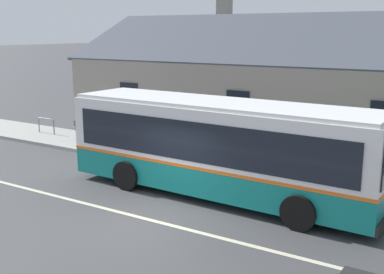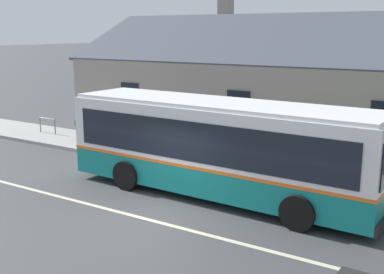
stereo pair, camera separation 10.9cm
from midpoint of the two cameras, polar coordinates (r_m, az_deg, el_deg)
ground_plane at (r=14.00m, az=-5.37°, el=-9.63°), size 300.00×300.00×0.00m
sidewalk_far at (r=18.81m, az=5.90°, el=-3.59°), size 60.00×3.00×0.15m
lane_divider_stripe at (r=14.00m, az=-5.37°, el=-9.62°), size 60.00×0.16×0.01m
community_building at (r=24.88m, az=17.48°, el=4.44°), size 26.67×10.53×7.18m
transit_bus at (r=15.40m, az=3.45°, el=-1.05°), size 10.57×2.98×3.09m
bench_by_building at (r=23.21m, az=-11.78°, el=0.53°), size 1.61×0.51×0.94m
bench_down_street at (r=20.87m, az=-4.72°, el=-0.57°), size 1.60×0.51×0.94m
bike_rack at (r=25.57m, az=-16.65°, el=1.63°), size 1.16×0.06×0.78m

